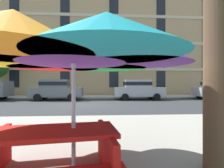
% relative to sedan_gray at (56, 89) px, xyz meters
% --- Properties ---
extents(ground_plane, '(120.00, 120.00, 0.00)m').
position_rel_sedan_gray_xyz_m(ground_plane, '(2.54, -3.70, -0.95)').
color(ground_plane, '#2D3033').
extents(sidewalk_far, '(56.00, 3.60, 0.12)m').
position_rel_sedan_gray_xyz_m(sidewalk_far, '(2.54, 3.10, -0.89)').
color(sidewalk_far, '#B2ADA3').
rests_on(sidewalk_far, ground).
extents(apartment_building, '(46.13, 12.08, 12.80)m').
position_rel_sedan_gray_xyz_m(apartment_building, '(2.54, 11.29, 5.45)').
color(apartment_building, tan).
rests_on(apartment_building, ground).
extents(sedan_gray, '(4.40, 1.98, 1.78)m').
position_rel_sedan_gray_xyz_m(sedan_gray, '(0.00, 0.00, 0.00)').
color(sedan_gray, slate).
rests_on(sedan_gray, ground).
extents(sedan_silver, '(4.40, 1.98, 1.78)m').
position_rel_sedan_gray_xyz_m(sedan_silver, '(7.21, 0.00, 0.00)').
color(sedan_silver, '#A8AAB2').
rests_on(sedan_silver, ground).
extents(sedan_silver_midblock, '(4.40, 1.98, 1.78)m').
position_rel_sedan_gray_xyz_m(sedan_silver_midblock, '(14.74, 0.00, 0.00)').
color(sedan_silver_midblock, '#A8AAB2').
rests_on(sedan_silver_midblock, ground).
extents(patio_umbrella, '(3.45, 3.21, 2.23)m').
position_rel_sedan_gray_xyz_m(patio_umbrella, '(3.46, -12.70, 0.98)').
color(patio_umbrella, silver).
rests_on(patio_umbrella, ground).
extents(picnic_table, '(1.99, 1.75, 0.77)m').
position_rel_sedan_gray_xyz_m(picnic_table, '(3.17, -12.80, -0.46)').
color(picnic_table, red).
rests_on(picnic_table, ground).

